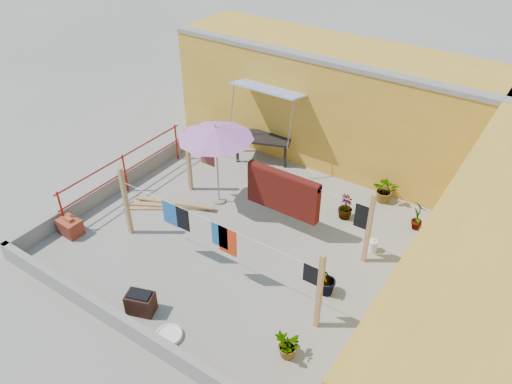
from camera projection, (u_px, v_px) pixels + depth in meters
ground at (251, 239)px, 11.70m from camera, size 80.00×80.00×0.00m
wall_back at (362, 109)px, 13.74m from camera, size 11.00×3.27×3.21m
wall_right at (504, 279)px, 8.39m from camera, size 2.40×9.00×3.20m
parapet_front at (140, 334)px, 9.15m from camera, size 8.30×0.16×0.44m
parapet_left at (127, 178)px, 13.46m from camera, size 0.16×7.30×0.44m
red_railing at (124, 168)px, 12.93m from camera, size 0.05×4.20×1.10m
clothesline_rig at (276, 197)px, 11.38m from camera, size 5.09×2.35×1.80m
patio_umbrella at (216, 133)px, 11.80m from camera, size 2.44×2.44×2.22m
outdoor_table at (263, 139)px, 14.30m from camera, size 1.77×1.32×0.75m
brick_stack at (70, 227)px, 11.75m from camera, size 0.56×0.42×0.47m
lumber_pile at (170, 205)px, 12.68m from camera, size 2.05×1.34×0.13m
brazier at (141, 303)px, 9.76m from camera, size 0.63×0.52×0.48m
white_basin at (169, 335)px, 9.34m from camera, size 0.52×0.52×0.09m
water_jug_a at (434, 249)px, 11.18m from camera, size 0.21×0.21×0.33m
water_jug_b at (373, 246)px, 11.28m from camera, size 0.21×0.21×0.33m
green_hose at (450, 223)px, 12.15m from camera, size 0.48×0.48×0.07m
plant_back_a at (386, 190)px, 12.76m from camera, size 0.76×0.70×0.71m
plant_back_b at (345, 207)px, 12.19m from camera, size 0.39×0.39×0.64m
plant_right_a at (419, 215)px, 11.77m from camera, size 0.52×0.49×0.82m
plant_right_b at (326, 280)px, 10.03m from camera, size 0.40×0.48×0.81m
plant_right_c at (289, 346)px, 8.85m from camera, size 0.68×0.68×0.57m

